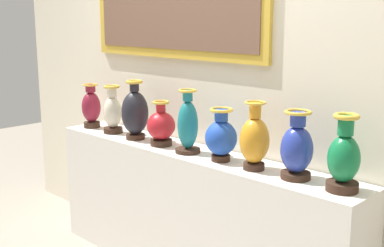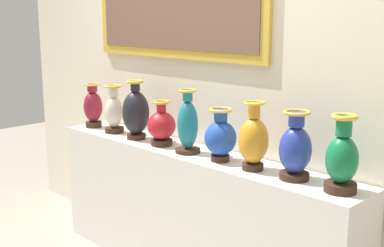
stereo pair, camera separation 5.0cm
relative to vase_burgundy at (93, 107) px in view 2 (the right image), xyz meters
The scene contains 11 objects.
display_shelf 1.19m from the vase_burgundy, ahead, with size 2.34×0.35×0.85m, color silver.
back_wall 1.18m from the vase_burgundy, 14.67° to the left, with size 4.39×0.14×3.07m.
vase_burgundy is the anchor object (origin of this frame).
vase_ivory 0.26m from the vase_burgundy, ahead, with size 0.14×0.14×0.35m.
vase_onyx 0.53m from the vase_burgundy, ahead, with size 0.18×0.18×0.41m.
vase_crimson 0.78m from the vase_burgundy, ahead, with size 0.19×0.19×0.29m.
vase_teal 1.03m from the vase_burgundy, ahead, with size 0.16×0.16×0.40m.
vase_sapphire 1.30m from the vase_burgundy, ahead, with size 0.19×0.19×0.31m.
vase_amber 1.54m from the vase_burgundy, ahead, with size 0.16×0.16×0.38m.
vase_cobalt 1.80m from the vase_burgundy, ahead, with size 0.17×0.17×0.36m.
vase_emerald 2.07m from the vase_burgundy, ahead, with size 0.16×0.16×0.38m.
Camera 2 is at (2.19, -2.17, 1.69)m, focal length 47.72 mm.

